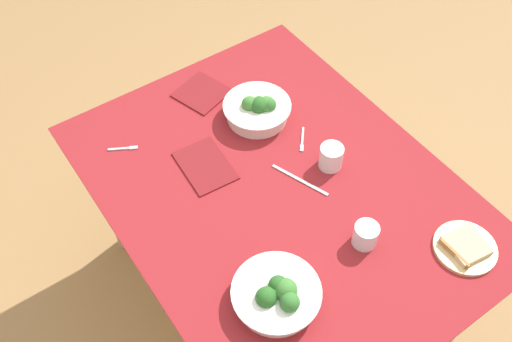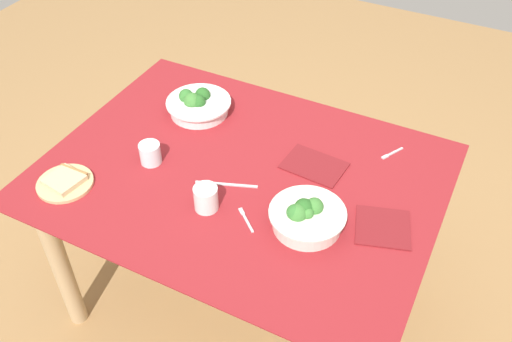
{
  "view_description": "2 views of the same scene",
  "coord_description": "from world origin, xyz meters",
  "px_view_note": "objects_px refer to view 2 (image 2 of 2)",
  "views": [
    {
      "loc": [
        0.88,
        -0.7,
        2.22
      ],
      "look_at": [
        -0.08,
        -0.03,
        0.75
      ],
      "focal_mm": 40.45,
      "sensor_mm": 36.0,
      "label": 1
    },
    {
      "loc": [
        -0.7,
        1.26,
        2.03
      ],
      "look_at": [
        -0.06,
        -0.01,
        0.75
      ],
      "focal_mm": 39.28,
      "sensor_mm": 36.0,
      "label": 2
    }
  ],
  "objects_px": {
    "bread_side_plate": "(65,182)",
    "fork_by_far_bowl": "(391,154)",
    "water_glass_side": "(206,198)",
    "table_knife_left": "(226,184)",
    "broccoli_bowl_near": "(198,105)",
    "napkin_folded_upper": "(383,227)",
    "broccoli_bowl_far": "(306,217)",
    "water_glass_center": "(150,153)",
    "fork_by_near_bowl": "(246,219)",
    "napkin_folded_lower": "(314,166)"
  },
  "relations": [
    {
      "from": "bread_side_plate",
      "to": "fork_by_far_bowl",
      "type": "height_order",
      "value": "bread_side_plate"
    },
    {
      "from": "water_glass_side",
      "to": "table_knife_left",
      "type": "xyz_separation_m",
      "value": [
        -0.01,
        -0.12,
        -0.04
      ]
    },
    {
      "from": "broccoli_bowl_near",
      "to": "table_knife_left",
      "type": "height_order",
      "value": "broccoli_bowl_near"
    },
    {
      "from": "water_glass_side",
      "to": "fork_by_far_bowl",
      "type": "distance_m",
      "value": 0.7
    },
    {
      "from": "napkin_folded_upper",
      "to": "water_glass_side",
      "type": "bearing_deg",
      "value": 17.73
    },
    {
      "from": "broccoli_bowl_far",
      "to": "water_glass_center",
      "type": "bearing_deg",
      "value": -3.33
    },
    {
      "from": "water_glass_side",
      "to": "fork_by_near_bowl",
      "type": "xyz_separation_m",
      "value": [
        -0.14,
        -0.01,
        -0.04
      ]
    },
    {
      "from": "broccoli_bowl_near",
      "to": "water_glass_side",
      "type": "bearing_deg",
      "value": 124.11
    },
    {
      "from": "napkin_folded_lower",
      "to": "fork_by_far_bowl",
      "type": "bearing_deg",
      "value": -140.13
    },
    {
      "from": "water_glass_center",
      "to": "napkin_folded_lower",
      "type": "height_order",
      "value": "water_glass_center"
    },
    {
      "from": "bread_side_plate",
      "to": "table_knife_left",
      "type": "distance_m",
      "value": 0.55
    },
    {
      "from": "broccoli_bowl_near",
      "to": "fork_by_far_bowl",
      "type": "height_order",
      "value": "broccoli_bowl_near"
    },
    {
      "from": "broccoli_bowl_near",
      "to": "bread_side_plate",
      "type": "distance_m",
      "value": 0.59
    },
    {
      "from": "napkin_folded_upper",
      "to": "fork_by_near_bowl",
      "type": "bearing_deg",
      "value": 22.11
    },
    {
      "from": "water_glass_center",
      "to": "fork_by_near_bowl",
      "type": "height_order",
      "value": "water_glass_center"
    },
    {
      "from": "broccoli_bowl_near",
      "to": "napkin_folded_lower",
      "type": "height_order",
      "value": "broccoli_bowl_near"
    },
    {
      "from": "table_knife_left",
      "to": "fork_by_far_bowl",
      "type": "bearing_deg",
      "value": -157.98
    },
    {
      "from": "broccoli_bowl_far",
      "to": "table_knife_left",
      "type": "height_order",
      "value": "broccoli_bowl_far"
    },
    {
      "from": "bread_side_plate",
      "to": "fork_by_far_bowl",
      "type": "distance_m",
      "value": 1.15
    },
    {
      "from": "fork_by_near_bowl",
      "to": "napkin_folded_upper",
      "type": "relative_size",
      "value": 0.54
    },
    {
      "from": "water_glass_side",
      "to": "fork_by_far_bowl",
      "type": "bearing_deg",
      "value": -130.69
    },
    {
      "from": "fork_by_near_bowl",
      "to": "table_knife_left",
      "type": "distance_m",
      "value": 0.17
    },
    {
      "from": "broccoli_bowl_far",
      "to": "fork_by_far_bowl",
      "type": "xyz_separation_m",
      "value": [
        -0.14,
        -0.46,
        -0.04
      ]
    },
    {
      "from": "bread_side_plate",
      "to": "napkin_folded_upper",
      "type": "relative_size",
      "value": 1.13
    },
    {
      "from": "fork_by_far_bowl",
      "to": "table_knife_left",
      "type": "bearing_deg",
      "value": -19.1
    },
    {
      "from": "broccoli_bowl_far",
      "to": "napkin_folded_upper",
      "type": "bearing_deg",
      "value": -155.4
    },
    {
      "from": "broccoli_bowl_near",
      "to": "napkin_folded_lower",
      "type": "distance_m",
      "value": 0.54
    },
    {
      "from": "water_glass_side",
      "to": "broccoli_bowl_far",
      "type": "bearing_deg",
      "value": -167.35
    },
    {
      "from": "broccoli_bowl_near",
      "to": "bread_side_plate",
      "type": "relative_size",
      "value": 1.33
    },
    {
      "from": "table_knife_left",
      "to": "napkin_folded_upper",
      "type": "distance_m",
      "value": 0.53
    },
    {
      "from": "bread_side_plate",
      "to": "broccoli_bowl_far",
      "type": "bearing_deg",
      "value": -166.36
    },
    {
      "from": "fork_by_far_bowl",
      "to": "water_glass_center",
      "type": "bearing_deg",
      "value": -31.69
    },
    {
      "from": "water_glass_center",
      "to": "napkin_folded_lower",
      "type": "xyz_separation_m",
      "value": [
        -0.52,
        -0.24,
        -0.04
      ]
    },
    {
      "from": "napkin_folded_lower",
      "to": "water_glass_side",
      "type": "bearing_deg",
      "value": 55.89
    },
    {
      "from": "broccoli_bowl_far",
      "to": "fork_by_near_bowl",
      "type": "xyz_separation_m",
      "value": [
        0.18,
        0.06,
        -0.04
      ]
    },
    {
      "from": "broccoli_bowl_near",
      "to": "table_knife_left",
      "type": "relative_size",
      "value": 1.19
    },
    {
      "from": "broccoli_bowl_far",
      "to": "fork_by_far_bowl",
      "type": "bearing_deg",
      "value": -106.82
    },
    {
      "from": "fork_by_near_bowl",
      "to": "bread_side_plate",
      "type": "bearing_deg",
      "value": 53.0
    },
    {
      "from": "fork_by_far_bowl",
      "to": "napkin_folded_lower",
      "type": "bearing_deg",
      "value": -21.43
    },
    {
      "from": "bread_side_plate",
      "to": "water_glass_side",
      "type": "xyz_separation_m",
      "value": [
        -0.48,
        -0.12,
        0.03
      ]
    },
    {
      "from": "broccoli_bowl_far",
      "to": "fork_by_near_bowl",
      "type": "bearing_deg",
      "value": 18.95
    },
    {
      "from": "broccoli_bowl_far",
      "to": "bread_side_plate",
      "type": "height_order",
      "value": "broccoli_bowl_far"
    },
    {
      "from": "napkin_folded_upper",
      "to": "napkin_folded_lower",
      "type": "distance_m",
      "value": 0.35
    },
    {
      "from": "table_knife_left",
      "to": "napkin_folded_upper",
      "type": "xyz_separation_m",
      "value": [
        -0.53,
        -0.05,
        0.0
      ]
    },
    {
      "from": "bread_side_plate",
      "to": "water_glass_side",
      "type": "distance_m",
      "value": 0.5
    },
    {
      "from": "water_glass_side",
      "to": "napkin_folded_lower",
      "type": "xyz_separation_m",
      "value": [
        -0.23,
        -0.35,
        -0.04
      ]
    },
    {
      "from": "broccoli_bowl_near",
      "to": "water_glass_side",
      "type": "distance_m",
      "value": 0.53
    },
    {
      "from": "fork_by_near_bowl",
      "to": "napkin_folded_upper",
      "type": "height_order",
      "value": "napkin_folded_upper"
    },
    {
      "from": "water_glass_side",
      "to": "napkin_folded_lower",
      "type": "height_order",
      "value": "water_glass_side"
    },
    {
      "from": "table_knife_left",
      "to": "napkin_folded_upper",
      "type": "relative_size",
      "value": 1.27
    }
  ]
}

